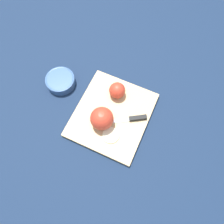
# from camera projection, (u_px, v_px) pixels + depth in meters

# --- Properties ---
(ground_plane) EXTENTS (4.00, 4.00, 0.00)m
(ground_plane) POSITION_uv_depth(u_px,v_px,m) (112.00, 116.00, 0.89)
(ground_plane) COLOR #14233D
(cutting_board) EXTENTS (0.36, 0.33, 0.02)m
(cutting_board) POSITION_uv_depth(u_px,v_px,m) (112.00, 115.00, 0.88)
(cutting_board) COLOR tan
(cutting_board) RESTS_ON ground_plane
(apple_half_left) EXTENTS (0.07, 0.07, 0.07)m
(apple_half_left) POSITION_uv_depth(u_px,v_px,m) (117.00, 90.00, 0.87)
(apple_half_left) COLOR red
(apple_half_left) RESTS_ON cutting_board
(apple_half_right) EXTENTS (0.09, 0.09, 0.09)m
(apple_half_right) POSITION_uv_depth(u_px,v_px,m) (102.00, 118.00, 0.82)
(apple_half_right) COLOR red
(apple_half_right) RESTS_ON cutting_board
(knife) EXTENTS (0.08, 0.16, 0.02)m
(knife) POSITION_uv_depth(u_px,v_px,m) (135.00, 118.00, 0.86)
(knife) COLOR silver
(knife) RESTS_ON cutting_board
(apple_slice) EXTENTS (0.06, 0.06, 0.01)m
(apple_slice) POSITION_uv_depth(u_px,v_px,m) (111.00, 135.00, 0.83)
(apple_slice) COLOR beige
(apple_slice) RESTS_ON cutting_board
(bowl) EXTENTS (0.12, 0.12, 0.04)m
(bowl) POSITION_uv_depth(u_px,v_px,m) (60.00, 81.00, 0.93)
(bowl) COLOR #33517F
(bowl) RESTS_ON ground_plane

